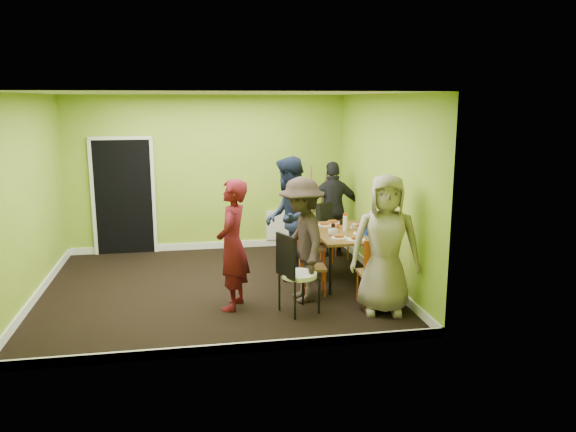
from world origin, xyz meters
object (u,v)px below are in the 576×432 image
chair_back_end (329,219)px  person_left_near (302,240)px  chair_front_end (375,268)px  easel (310,209)px  orange_bottle (338,226)px  blue_bottle (366,229)px  chair_bentwood (294,270)px  person_front_end (385,244)px  thermos (345,223)px  person_back_end (333,209)px  chair_left_far (306,241)px  chair_left_near (308,262)px  person_standing (233,245)px  dining_table (344,235)px  person_left_far (288,218)px

chair_back_end → person_left_near: (-0.88, -1.95, 0.16)m
chair_front_end → easel: size_ratio=0.58×
orange_bottle → blue_bottle: bearing=-60.6°
chair_bentwood → person_front_end: (1.15, -0.15, 0.32)m
easel → person_left_near: 2.48m
thermos → person_back_end: person_back_end is taller
chair_left_far → person_front_end: bearing=35.7°
chair_back_end → person_left_near: person_left_near is taller
easel → person_left_near: (-0.64, -2.39, 0.06)m
blue_bottle → person_front_end: 1.12m
chair_left_near → blue_bottle: (0.94, 0.30, 0.37)m
chair_left_far → orange_bottle: 0.55m
blue_bottle → person_standing: size_ratio=0.11×
chair_bentwood → person_front_end: 1.20m
chair_bentwood → blue_bottle: chair_bentwood is taller
person_left_near → chair_front_end: bearing=59.5°
chair_bentwood → dining_table: bearing=119.1°
easel → dining_table: bearing=-83.4°
chair_back_end → easel: size_ratio=0.61×
blue_bottle → orange_bottle: blue_bottle is taller
chair_back_end → orange_bottle: size_ratio=13.21×
person_standing → person_back_end: size_ratio=1.03×
chair_left_far → person_back_end: size_ratio=0.63×
easel → person_left_far: bearing=-115.1°
dining_table → chair_left_far: 0.59m
chair_back_end → orange_bottle: (-0.10, -0.95, 0.10)m
person_standing → person_left_far: (0.95, 1.15, 0.08)m
orange_bottle → person_standing: 2.07m
chair_left_far → chair_front_end: size_ratio=1.13×
dining_table → easel: (-0.18, 1.59, 0.09)m
person_left_near → thermos: bearing=129.0°
chair_left_far → person_left_far: 0.44m
chair_left_near → chair_bentwood: size_ratio=0.80×
orange_bottle → person_left_near: size_ratio=0.04×
thermos → blue_bottle: size_ratio=1.23×
orange_bottle → person_standing: person_standing is taller
orange_bottle → person_standing: (-1.73, -1.14, 0.07)m
person_standing → person_back_end: person_standing is taller
chair_front_end → person_left_far: (-0.91, 1.43, 0.42)m
chair_back_end → person_standing: bearing=24.6°
chair_front_end → orange_bottle: chair_front_end is taller
person_back_end → orange_bottle: bearing=80.5°
chair_left_near → easel: size_ratio=0.53×
blue_bottle → person_left_far: size_ratio=0.10×
person_back_end → dining_table: bearing=84.0°
chair_front_end → thermos: bearing=94.7°
blue_bottle → person_standing: (-2.02, -0.62, 0.01)m
chair_bentwood → person_standing: size_ratio=0.62×
chair_left_near → person_front_end: 1.24m
chair_back_end → person_left_far: person_left_far is taller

